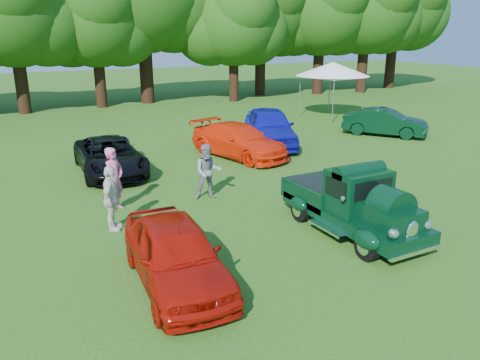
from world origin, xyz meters
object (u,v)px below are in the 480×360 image
spectator_pink (114,179)px  back_car_green (385,122)px  red_convertible (176,253)px  spectator_white (111,199)px  hero_pickup (351,204)px  back_car_black (110,156)px  spectator_grey (208,172)px  back_car_orange (239,141)px  canopy_tent (333,69)px  back_car_blue (269,127)px

spectator_pink → back_car_green: bearing=-23.9°
red_convertible → spectator_white: (-0.50, 3.43, 0.19)m
hero_pickup → back_car_black: (-4.33, 8.34, -0.10)m
hero_pickup → back_car_black: 9.39m
spectator_grey → spectator_white: bearing=-144.6°
back_car_green → spectator_pink: spectator_pink is taller
red_convertible → spectator_white: size_ratio=2.30×
red_convertible → back_car_orange: bearing=59.7°
back_car_orange → spectator_pink: spectator_pink is taller
hero_pickup → canopy_tent: canopy_tent is taller
back_car_blue → spectator_white: bearing=-121.2°
spectator_grey → canopy_tent: size_ratio=0.34×
spectator_white → back_car_green: bearing=-42.1°
back_car_black → back_car_green: 13.90m
back_car_black → canopy_tent: bearing=24.2°
back_car_blue → spectator_white: size_ratio=2.88×
back_car_blue → spectator_grey: bearing=-113.3°
hero_pickup → back_car_orange: bearing=82.9°
spectator_grey → canopy_tent: bearing=55.2°
back_car_blue → canopy_tent: bearing=55.5°
red_convertible → spectator_white: spectator_white is taller
spectator_pink → red_convertible: bearing=-128.8°
back_car_orange → spectator_grey: 5.30m
back_car_green → spectator_white: bearing=165.0°
red_convertible → spectator_pink: 4.85m
hero_pickup → back_car_green: (9.57, 8.56, -0.07)m
hero_pickup → spectator_white: 6.27m
back_car_blue → canopy_tent: (7.34, 4.77, 2.02)m
back_car_black → red_convertible: bearing=-91.6°
hero_pickup → canopy_tent: bearing=53.3°
spectator_pink → back_car_blue: bearing=-8.6°
back_car_black → back_car_blue: 7.64m
back_car_orange → canopy_tent: bearing=16.4°
spectator_pink → canopy_tent: bearing=-7.7°
hero_pickup → back_car_orange: size_ratio=0.93×
back_car_orange → spectator_grey: bearing=-143.8°
spectator_grey → canopy_tent: (12.82, 10.10, 2.01)m
back_car_orange → back_car_blue: size_ratio=0.94×
red_convertible → spectator_grey: size_ratio=2.31×
back_car_blue → spectator_white: spectator_white is taller
spectator_pink → back_car_orange: bearing=-7.6°
back_car_black → back_car_orange: back_car_orange is taller
spectator_grey → spectator_pink: bearing=-169.5°
back_car_green → spectator_pink: size_ratio=2.16×
red_convertible → back_car_black: bearing=90.1°
back_car_orange → back_car_green: (8.54, 0.31, -0.01)m
spectator_pink → spectator_grey: size_ratio=1.08×
spectator_grey → spectator_white: spectator_white is taller
spectator_white → canopy_tent: bearing=-27.5°
spectator_pink → hero_pickup: bearing=-80.6°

